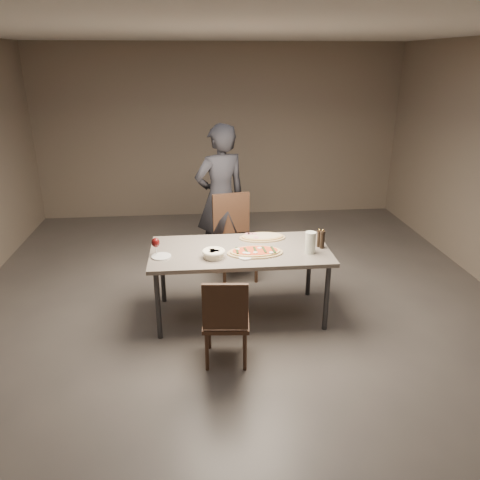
{
  "coord_description": "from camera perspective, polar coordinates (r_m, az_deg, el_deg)",
  "views": [
    {
      "loc": [
        -0.42,
        -4.34,
        2.55
      ],
      "look_at": [
        0.0,
        0.0,
        0.85
      ],
      "focal_mm": 35.0,
      "sensor_mm": 36.0,
      "label": 1
    }
  ],
  "objects": [
    {
      "name": "chair_far",
      "position": [
        5.71,
        -0.76,
        1.04
      ],
      "size": [
        0.57,
        0.57,
        1.02
      ],
      "rotation": [
        0.0,
        0.0,
        3.33
      ],
      "color": "#3C2619",
      "rests_on": "ground"
    },
    {
      "name": "dining_table",
      "position": [
        4.74,
        0.0,
        -1.77
      ],
      "size": [
        1.8,
        0.9,
        0.75
      ],
      "color": "slate",
      "rests_on": "ground"
    },
    {
      "name": "pepper_mill_left",
      "position": [
        4.78,
        10.0,
        0.09
      ],
      "size": [
        0.05,
        0.05,
        0.2
      ],
      "rotation": [
        0.0,
        0.0,
        -0.26
      ],
      "color": "black",
      "rests_on": "dining_table"
    },
    {
      "name": "carafe",
      "position": [
        4.64,
        8.57,
        -0.31
      ],
      "size": [
        0.1,
        0.1,
        0.22
      ],
      "rotation": [
        0.0,
        0.0,
        0.06
      ],
      "color": "silver",
      "rests_on": "dining_table"
    },
    {
      "name": "bread_basket",
      "position": [
        4.51,
        -3.23,
        -1.6
      ],
      "size": [
        0.23,
        0.23,
        0.08
      ],
      "rotation": [
        0.0,
        0.0,
        -0.37
      ],
      "color": "#F6EAC7",
      "rests_on": "dining_table"
    },
    {
      "name": "zucchini_pizza",
      "position": [
        4.61,
        1.85,
        -1.45
      ],
      "size": [
        0.55,
        0.31,
        0.05
      ],
      "rotation": [
        0.0,
        0.0,
        0.05
      ],
      "color": "tan",
      "rests_on": "dining_table"
    },
    {
      "name": "diner",
      "position": [
        5.84,
        -2.38,
        5.07
      ],
      "size": [
        0.79,
        0.66,
        1.84
      ],
      "primitive_type": "imported",
      "rotation": [
        0.0,
        0.0,
        3.53
      ],
      "color": "black",
      "rests_on": "ground"
    },
    {
      "name": "side_plate",
      "position": [
        4.6,
        -9.57,
        -1.99
      ],
      "size": [
        0.19,
        0.19,
        0.01
      ],
      "rotation": [
        0.0,
        0.0,
        -0.05
      ],
      "color": "white",
      "rests_on": "dining_table"
    },
    {
      "name": "wine_glass",
      "position": [
        4.61,
        -10.25,
        -0.38
      ],
      "size": [
        0.08,
        0.08,
        0.18
      ],
      "rotation": [
        0.0,
        0.0,
        0.08
      ],
      "color": "silver",
      "rests_on": "dining_table"
    },
    {
      "name": "chair_near",
      "position": [
        4.06,
        -1.75,
        -9.42
      ],
      "size": [
        0.44,
        0.44,
        0.85
      ],
      "rotation": [
        0.0,
        0.0,
        -0.09
      ],
      "color": "#3C2619",
      "rests_on": "ground"
    },
    {
      "name": "pepper_mill_right",
      "position": [
        4.82,
        9.62,
        0.2
      ],
      "size": [
        0.05,
        0.05,
        0.19
      ],
      "rotation": [
        0.0,
        0.0,
        0.12
      ],
      "color": "black",
      "rests_on": "dining_table"
    },
    {
      "name": "ham_pizza",
      "position": [
        5.0,
        2.72,
        0.37
      ],
      "size": [
        0.5,
        0.27,
        0.04
      ],
      "rotation": [
        0.0,
        0.0,
        -0.13
      ],
      "color": "tan",
      "rests_on": "dining_table"
    },
    {
      "name": "room",
      "position": [
        4.51,
        0.0,
        6.53
      ],
      "size": [
        7.0,
        7.0,
        7.0
      ],
      "color": "#564F4A",
      "rests_on": "ground"
    },
    {
      "name": "oil_dish",
      "position": [
        4.51,
        0.65,
        -2.12
      ],
      "size": [
        0.13,
        0.13,
        0.02
      ],
      "rotation": [
        0.0,
        0.0,
        0.29
      ],
      "color": "white",
      "rests_on": "dining_table"
    }
  ]
}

